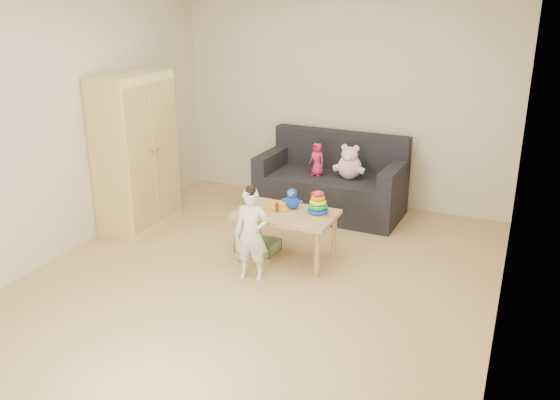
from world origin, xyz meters
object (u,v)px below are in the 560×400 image
at_px(play_table, 286,236).
at_px(toddler, 251,235).
at_px(sofa, 330,194).
at_px(wardrobe, 135,152).

relative_size(play_table, toddler, 1.11).
relative_size(sofa, toddler, 1.97).
height_order(play_table, toddler, toddler).
height_order(sofa, toddler, toddler).
xyz_separation_m(wardrobe, sofa, (1.80, 1.16, -0.60)).
bearing_deg(toddler, play_table, 64.52).
xyz_separation_m(play_table, toddler, (-0.14, -0.47, 0.17)).
xyz_separation_m(wardrobe, toddler, (1.68, -0.67, -0.41)).
bearing_deg(wardrobe, play_table, -6.32).
bearing_deg(toddler, sofa, 77.14).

